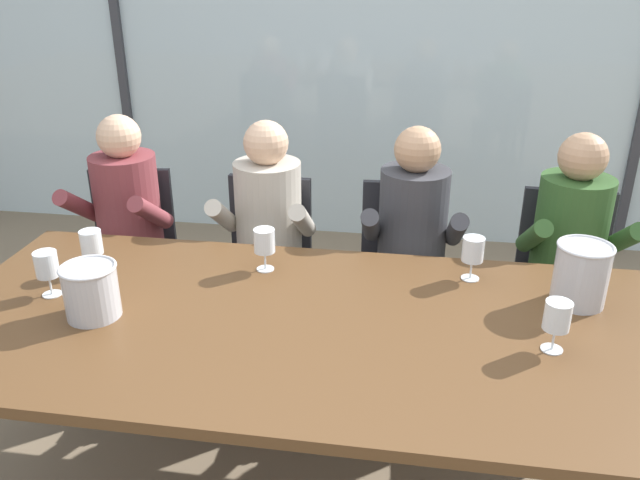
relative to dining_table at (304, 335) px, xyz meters
The scene contains 20 objects.
ground 1.22m from the dining_table, 90.00° to the left, with size 14.00×14.00×0.00m, color #847056.
window_glass_panel 2.59m from the dining_table, 90.00° to the left, with size 7.80×0.03×2.60m, color silver.
window_mullion_left 3.11m from the dining_table, 125.09° to the left, with size 0.06×0.06×2.60m, color #38383D.
hillside_vineyard 6.91m from the dining_table, 90.00° to the left, with size 13.80×2.40×1.66m, color #568942.
dining_table is the anchor object (origin of this frame).
chair_near_curtain 1.49m from the dining_table, 138.07° to the left, with size 0.50×0.50×0.89m.
chair_left_of_center 1.06m from the dining_table, 110.88° to the left, with size 0.45×0.45×0.89m.
chair_center 1.07m from the dining_table, 72.85° to the left, with size 0.47×0.47×0.89m.
chair_right_of_center 1.48m from the dining_table, 43.41° to the left, with size 0.47×0.47×0.89m.
person_maroon_top 1.37m from the dining_table, 141.23° to the left, with size 0.48×0.63×1.21m.
person_beige_jumper 0.93m from the dining_table, 111.88° to the left, with size 0.46×0.61×1.21m.
person_charcoal_jacket 0.93m from the dining_table, 67.91° to the left, with size 0.47×0.62×1.21m.
person_olive_shirt 1.36m from the dining_table, 39.10° to the left, with size 0.48×0.63×1.21m.
ice_bucket_primary 1.01m from the dining_table, 16.42° to the left, with size 0.20×0.20×0.23m.
ice_bucket_secondary 0.75m from the dining_table, behind, with size 0.19×0.19×0.19m.
wine_glass_by_left_taster 0.94m from the dining_table, 164.78° to the left, with size 0.08×0.08×0.17m.
wine_glass_near_bucket 0.46m from the dining_table, 121.64° to the left, with size 0.08×0.08×0.17m.
wine_glass_center_pour 0.73m from the dining_table, 35.10° to the left, with size 0.08×0.08×0.17m.
wine_glass_by_right_taster 0.83m from the dining_table, ahead, with size 0.08×0.08×0.17m.
wine_glass_spare_empty 0.97m from the dining_table, behind, with size 0.08×0.08×0.17m.
Camera 1 is at (0.35, -1.88, 1.92)m, focal length 36.23 mm.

